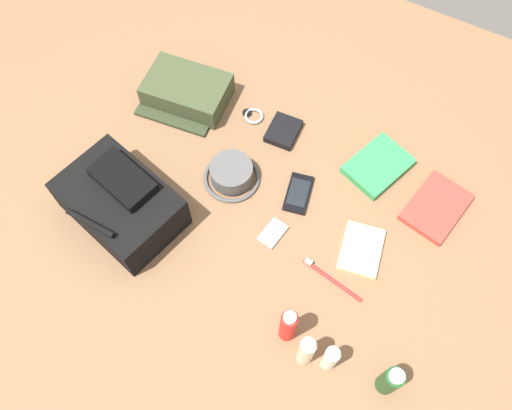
# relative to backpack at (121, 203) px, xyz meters

# --- Properties ---
(ground_plane) EXTENTS (2.64, 2.02, 0.02)m
(ground_plane) POSITION_rel_backpack_xyz_m (-0.33, -0.19, -0.08)
(ground_plane) COLOR brown
(ground_plane) RESTS_ON ground
(backpack) EXTENTS (0.37, 0.30, 0.16)m
(backpack) POSITION_rel_backpack_xyz_m (0.00, 0.00, 0.00)
(backpack) COLOR black
(backpack) RESTS_ON ground_plane
(toiletry_pouch) EXTENTS (0.28, 0.24, 0.08)m
(toiletry_pouch) POSITION_rel_backpack_xyz_m (0.06, -0.44, -0.03)
(toiletry_pouch) COLOR #384228
(toiletry_pouch) RESTS_ON ground_plane
(bucket_hat) EXTENTS (0.17, 0.17, 0.06)m
(bucket_hat) POSITION_rel_backpack_xyz_m (-0.21, -0.25, -0.04)
(bucket_hat) COLOR #4F4F4F
(bucket_hat) RESTS_ON ground_plane
(shampoo_bottle) EXTENTS (0.05, 0.05, 0.14)m
(shampoo_bottle) POSITION_rel_backpack_xyz_m (-0.85, 0.08, -0.00)
(shampoo_bottle) COLOR #19471E
(shampoo_bottle) RESTS_ON ground_plane
(toothpaste_tube) EXTENTS (0.04, 0.04, 0.13)m
(toothpaste_tube) POSITION_rel_backpack_xyz_m (-0.70, 0.10, -0.00)
(toothpaste_tube) COLOR white
(toothpaste_tube) RESTS_ON ground_plane
(lotion_bottle) EXTENTS (0.04, 0.04, 0.17)m
(lotion_bottle) POSITION_rel_backpack_xyz_m (-0.64, 0.12, 0.01)
(lotion_bottle) COLOR beige
(lotion_bottle) RESTS_ON ground_plane
(sunscreen_spray) EXTENTS (0.04, 0.04, 0.17)m
(sunscreen_spray) POSITION_rel_backpack_xyz_m (-0.57, 0.09, 0.01)
(sunscreen_spray) COLOR red
(sunscreen_spray) RESTS_ON ground_plane
(paperback_novel) EXTENTS (0.17, 0.22, 0.02)m
(paperback_novel) POSITION_rel_backpack_xyz_m (-0.79, -0.45, -0.06)
(paperback_novel) COLOR red
(paperback_novel) RESTS_ON ground_plane
(travel_guidebook) EXTENTS (0.19, 0.22, 0.03)m
(travel_guidebook) POSITION_rel_backpack_xyz_m (-0.58, -0.49, -0.06)
(travel_guidebook) COLOR #2D934C
(travel_guidebook) RESTS_ON ground_plane
(cell_phone) EXTENTS (0.09, 0.14, 0.01)m
(cell_phone) POSITION_rel_backpack_xyz_m (-0.41, -0.30, -0.06)
(cell_phone) COLOR black
(cell_phone) RESTS_ON ground_plane
(media_player) EXTENTS (0.06, 0.09, 0.01)m
(media_player) POSITION_rel_backpack_xyz_m (-0.41, -0.15, -0.06)
(media_player) COLOR #B7B7BC
(media_player) RESTS_ON ground_plane
(wristwatch) EXTENTS (0.07, 0.06, 0.01)m
(wristwatch) POSITION_rel_backpack_xyz_m (-0.16, -0.48, -0.06)
(wristwatch) COLOR #99999E
(wristwatch) RESTS_ON ground_plane
(toothbrush) EXTENTS (0.19, 0.04, 0.02)m
(toothbrush) POSITION_rel_backpack_xyz_m (-0.60, -0.10, -0.06)
(toothbrush) COLOR red
(toothbrush) RESTS_ON ground_plane
(wallet) EXTENTS (0.10, 0.12, 0.02)m
(wallet) POSITION_rel_backpack_xyz_m (-0.27, -0.47, -0.06)
(wallet) COLOR black
(wallet) RESTS_ON ground_plane
(notepad) EXTENTS (0.14, 0.17, 0.02)m
(notepad) POSITION_rel_backpack_xyz_m (-0.65, -0.22, -0.06)
(notepad) COLOR beige
(notepad) RESTS_ON ground_plane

